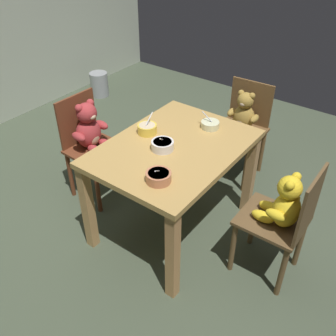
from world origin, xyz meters
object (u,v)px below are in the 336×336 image
(teddy_chair_near_right, at_px, (243,121))
(porridge_bowl_terracotta_near_left, at_px, (159,177))
(porridge_bowl_yellow_far_center, at_px, (147,129))
(metal_pail, at_px, (99,84))
(teddy_chair_far_center, at_px, (90,135))
(porridge_bowl_white_center, at_px, (162,145))
(dining_table, at_px, (174,160))
(teddy_chair_near_front, at_px, (283,211))
(porridge_bowl_cream_near_right, at_px, (210,125))

(teddy_chair_near_right, xyz_separation_m, porridge_bowl_terracotta_near_left, (-1.31, -0.10, 0.24))
(porridge_bowl_yellow_far_center, height_order, metal_pail, porridge_bowl_yellow_far_center)
(teddy_chair_near_right, distance_m, metal_pail, 2.27)
(teddy_chair_far_center, bearing_deg, metal_pail, 135.86)
(teddy_chair_far_center, xyz_separation_m, porridge_bowl_white_center, (-0.04, -0.76, 0.21))
(teddy_chair_far_center, relative_size, porridge_bowl_white_center, 5.63)
(teddy_chair_far_center, bearing_deg, teddy_chair_near_right, 51.19)
(porridge_bowl_yellow_far_center, bearing_deg, dining_table, -95.87)
(dining_table, xyz_separation_m, teddy_chair_far_center, (-0.04, 0.79, -0.06))
(porridge_bowl_yellow_far_center, bearing_deg, teddy_chair_near_right, -18.28)
(dining_table, height_order, metal_pail, dining_table)
(metal_pail, bearing_deg, teddy_chair_far_center, -135.90)
(teddy_chair_near_front, bearing_deg, teddy_chair_near_right, -50.69)
(teddy_chair_near_right, height_order, porridge_bowl_cream_near_right, porridge_bowl_cream_near_right)
(dining_table, relative_size, porridge_bowl_yellow_far_center, 7.53)
(porridge_bowl_terracotta_near_left, bearing_deg, porridge_bowl_white_center, 33.40)
(teddy_chair_far_center, bearing_deg, porridge_bowl_cream_near_right, 26.39)
(porridge_bowl_cream_near_right, bearing_deg, teddy_chair_far_center, 114.64)
(teddy_chair_near_front, distance_m, porridge_bowl_terracotta_near_left, 0.79)
(teddy_chair_near_front, height_order, porridge_bowl_white_center, porridge_bowl_white_center)
(teddy_chair_near_front, relative_size, porridge_bowl_terracotta_near_left, 5.59)
(teddy_chair_near_front, relative_size, porridge_bowl_white_center, 5.70)
(porridge_bowl_white_center, bearing_deg, teddy_chair_far_center, 87.07)
(porridge_bowl_yellow_far_center, bearing_deg, teddy_chair_near_front, -89.02)
(dining_table, distance_m, porridge_bowl_cream_near_right, 0.39)
(teddy_chair_near_front, distance_m, porridge_bowl_cream_near_right, 0.82)
(teddy_chair_near_front, bearing_deg, porridge_bowl_yellow_far_center, 0.65)
(porridge_bowl_yellow_far_center, xyz_separation_m, porridge_bowl_white_center, (-0.11, -0.22, -0.00))
(teddy_chair_near_right, bearing_deg, dining_table, -5.54)
(porridge_bowl_white_center, bearing_deg, porridge_bowl_yellow_far_center, 63.90)
(teddy_chair_near_right, relative_size, metal_pail, 2.81)
(porridge_bowl_terracotta_near_left, bearing_deg, teddy_chair_far_center, 70.97)
(porridge_bowl_terracotta_near_left, relative_size, porridge_bowl_white_center, 1.02)
(dining_table, bearing_deg, metal_pail, 57.67)
(dining_table, distance_m, porridge_bowl_yellow_far_center, 0.29)
(dining_table, distance_m, teddy_chair_near_right, 0.95)
(metal_pail, bearing_deg, porridge_bowl_cream_near_right, -114.46)
(teddy_chair_near_front, xyz_separation_m, porridge_bowl_cream_near_right, (0.31, 0.73, 0.22))
(dining_table, bearing_deg, porridge_bowl_yellow_far_center, 84.13)
(metal_pail, bearing_deg, dining_table, -122.33)
(porridge_bowl_white_center, bearing_deg, teddy_chair_near_front, -81.52)
(porridge_bowl_white_center, distance_m, metal_pail, 2.63)
(metal_pail, bearing_deg, porridge_bowl_terracotta_near_left, -126.88)
(porridge_bowl_yellow_far_center, xyz_separation_m, porridge_bowl_cream_near_right, (0.33, -0.32, -0.01))
(teddy_chair_far_center, xyz_separation_m, teddy_chair_near_right, (0.98, -0.84, -0.03))
(dining_table, height_order, teddy_chair_far_center, teddy_chair_far_center)
(dining_table, bearing_deg, porridge_bowl_cream_near_right, -10.79)
(porridge_bowl_white_center, bearing_deg, porridge_bowl_cream_near_right, -13.43)
(teddy_chair_near_front, bearing_deg, porridge_bowl_white_center, 8.15)
(teddy_chair_near_right, relative_size, porridge_bowl_white_center, 5.49)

